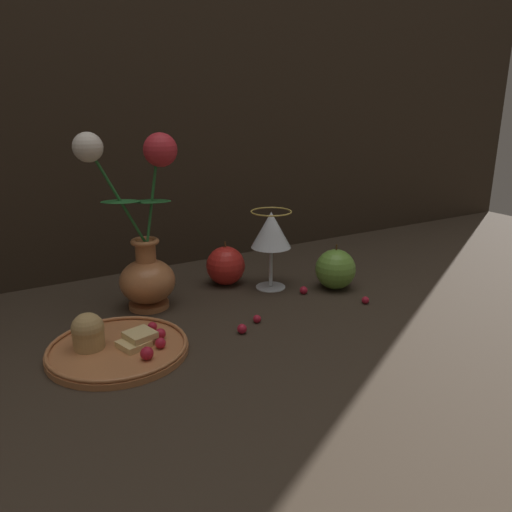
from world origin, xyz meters
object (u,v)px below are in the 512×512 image
vase (144,249)px  plate_with_pastries (114,345)px  wine_glass (271,232)px  apple_beside_vase (226,266)px  apple_near_glass (335,269)px

vase → plate_with_pastries: 0.21m
wine_glass → apple_beside_vase: size_ratio=1.74×
vase → wine_glass: 0.26m
wine_glass → apple_near_glass: bearing=-32.5°
vase → plate_with_pastries: bearing=-125.5°
vase → apple_near_glass: bearing=-14.9°
plate_with_pastries → apple_beside_vase: apple_beside_vase is taller
plate_with_pastries → wine_glass: 0.40m
vase → wine_glass: vase is taller
plate_with_pastries → wine_glass: size_ratio=1.32×
wine_glass → apple_beside_vase: bearing=137.3°
wine_glass → apple_near_glass: size_ratio=1.72×
apple_near_glass → wine_glass: bearing=147.5°
vase → apple_near_glass: vase is taller
plate_with_pastries → wine_glass: wine_glass is taller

